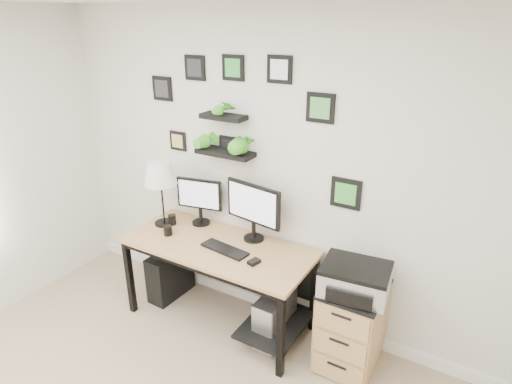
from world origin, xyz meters
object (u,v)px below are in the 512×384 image
Objects in this scene: pc_tower_black at (170,274)px; pc_tower_grey at (275,318)px; monitor_right at (253,207)px; table_lamp at (160,175)px; file_cabinet at (351,326)px; printer at (355,279)px; desk at (224,257)px; monitor_left at (200,198)px; mug at (168,231)px.

pc_tower_black is 1.05× the size of pc_tower_grey.
monitor_right is 0.91× the size of table_lamp.
monitor_right is 0.79× the size of file_cabinet.
table_lamp reaches higher than monitor_right.
desk is at bearing -179.36° from printer.
monitor_right is 1.18× the size of pc_tower_black.
pc_tower_grey is at bearing 0.45° from pc_tower_black.
table_lamp is (-0.84, -0.15, 0.17)m from monitor_right.
monitor_right is at bearing 48.16° from desk.
monitor_right reaches higher than monitor_left.
table_lamp is at bearing 177.44° from pc_tower_grey.
pc_tower_black is at bearing -179.23° from file_cabinet.
table_lamp reaches higher than printer.
monitor_left is at bearing 30.46° from table_lamp.
pc_tower_black reaches higher than pc_tower_grey.
mug is 0.12× the size of file_cabinet.
pc_tower_grey is at bearing -2.56° from table_lamp.
mug is at bearing -109.54° from monitor_left.
pc_tower_black is at bearing -146.82° from monitor_left.
monitor_right is at bearing 24.05° from mug.
file_cabinet is (0.61, 0.07, 0.12)m from pc_tower_grey.
table_lamp is 1.17× the size of printer.
table_lamp is (-0.67, 0.04, 0.59)m from desk.
monitor_right reaches higher than file_cabinet.
monitor_right is at bearing 169.19° from printer.
desk is at bearing 12.22° from mug.
file_cabinet is (1.10, 0.06, -0.29)m from desk.
mug reaches higher than file_cabinet.
printer reaches higher than desk.
file_cabinet is (1.75, 0.02, 0.11)m from pc_tower_black.
monitor_left is at bearing 166.09° from pc_tower_grey.
mug is at bearing -174.06° from file_cabinet.
monitor_right is 0.99m from printer.
monitor_left is 0.84m from pc_tower_black.
pc_tower_black is at bearing -169.19° from monitor_right.
table_lamp is (-0.28, -0.17, 0.22)m from monitor_left.
mug is (-0.67, -0.30, -0.25)m from monitor_right.
pc_tower_black is 1.76m from file_cabinet.
pc_tower_grey is 0.84m from printer.
printer is at bearing -10.81° from monitor_right.
mug reaches higher than pc_tower_grey.
file_cabinet is (1.78, 0.02, -0.88)m from table_lamp.
pc_tower_black is (-0.82, -0.16, -0.82)m from monitor_right.
mug reaches higher than pc_tower_black.
monitor_right is 1.18m from file_cabinet.
desk is at bearing -131.84° from monitor_right.
table_lamp is 1.35× the size of pc_tower_grey.
pc_tower_grey is (1.00, 0.10, -0.58)m from mug.
pc_tower_black is at bearing -14.43° from table_lamp.
pc_tower_grey is 0.87× the size of printer.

